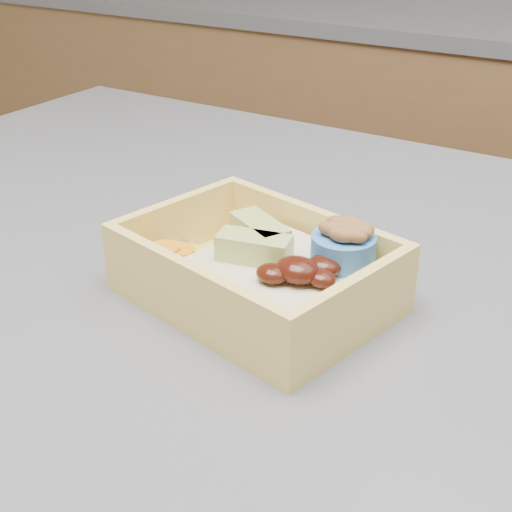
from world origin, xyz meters
The scene contains 1 object.
bento_box centered at (-0.12, -0.06, 0.94)m, with size 0.19×0.16×0.06m.
Camera 1 is at (0.10, -0.41, 1.17)m, focal length 50.00 mm.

